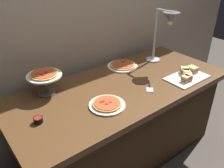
# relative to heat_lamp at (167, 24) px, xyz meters

# --- Properties ---
(ground_plane) EXTENTS (8.00, 8.00, 0.00)m
(ground_plane) POSITION_rel_heat_lamp_xyz_m (-0.58, -0.07, -1.16)
(ground_plane) COLOR #4C443D
(back_wall) EXTENTS (4.40, 0.04, 2.40)m
(back_wall) POSITION_rel_heat_lamp_xyz_m (-0.58, 0.43, 0.04)
(back_wall) COLOR tan
(back_wall) RESTS_ON ground_plane
(buffet_table) EXTENTS (1.90, 0.84, 0.76)m
(buffet_table) POSITION_rel_heat_lamp_xyz_m (-0.58, -0.07, -0.78)
(buffet_table) COLOR brown
(buffet_table) RESTS_ON ground_plane
(heat_lamp) EXTENTS (0.15, 0.31, 0.52)m
(heat_lamp) POSITION_rel_heat_lamp_xyz_m (0.00, 0.00, 0.00)
(heat_lamp) COLOR #B7BABF
(heat_lamp) RESTS_ON buffet_table
(pizza_plate_front) EXTENTS (0.29, 0.29, 0.03)m
(pizza_plate_front) POSITION_rel_heat_lamp_xyz_m (-0.35, 0.20, -0.39)
(pizza_plate_front) COLOR white
(pizza_plate_front) RESTS_ON buffet_table
(pizza_plate_center) EXTENTS (0.26, 0.26, 0.03)m
(pizza_plate_center) POSITION_rel_heat_lamp_xyz_m (-0.86, -0.23, -0.39)
(pizza_plate_center) COLOR white
(pizza_plate_center) RESTS_ON buffet_table
(pizza_plate_raised_stand) EXTENTS (0.26, 0.26, 0.18)m
(pizza_plate_raised_stand) POSITION_rel_heat_lamp_xyz_m (-1.12, 0.20, -0.26)
(pizza_plate_raised_stand) COLOR #595B60
(pizza_plate_raised_stand) RESTS_ON buffet_table
(sandwich_platter) EXTENTS (0.38, 0.23, 0.06)m
(sandwich_platter) POSITION_rel_heat_lamp_xyz_m (-0.04, -0.31, -0.38)
(sandwich_platter) COLOR white
(sandwich_platter) RESTS_ON buffet_table
(sauce_cup_near) EXTENTS (0.06, 0.06, 0.04)m
(sauce_cup_near) POSITION_rel_heat_lamp_xyz_m (-1.32, -0.11, -0.38)
(sauce_cup_near) COLOR black
(sauce_cup_near) RESTS_ON buffet_table
(serving_spatula) EXTENTS (0.14, 0.15, 0.01)m
(serving_spatula) POSITION_rel_heat_lamp_xyz_m (-0.43, -0.24, -0.40)
(serving_spatula) COLOR #B7BABF
(serving_spatula) RESTS_ON buffet_table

